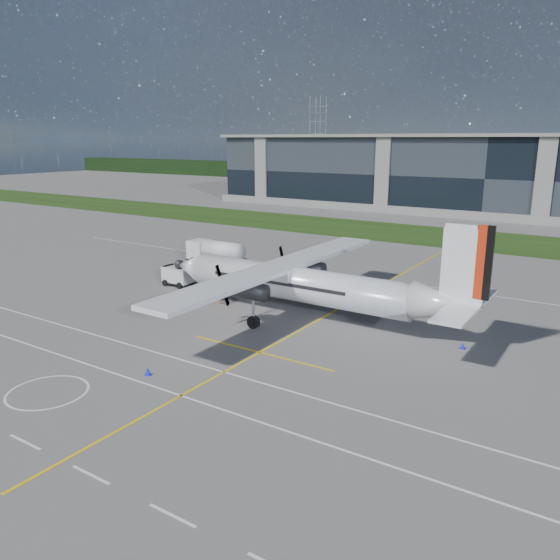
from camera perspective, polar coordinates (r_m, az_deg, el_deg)
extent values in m
plane|color=#575552|center=(80.39, 15.28, 3.53)|extent=(400.00, 400.00, 0.00)
cube|color=#1D370F|center=(87.93, 16.92, 4.34)|extent=(400.00, 18.00, 0.04)
cube|color=black|center=(118.02, 21.71, 10.06)|extent=(120.00, 20.00, 15.00)
cube|color=black|center=(177.36, 25.64, 9.37)|extent=(400.00, 6.00, 6.00)
cube|color=yellow|center=(52.02, 8.06, -1.94)|extent=(0.20, 70.00, 0.01)
cube|color=white|center=(35.20, -13.91, -10.46)|extent=(90.00, 0.15, 0.01)
imported|color=#F25907|center=(49.94, -6.43, -1.34)|extent=(0.90, 1.02, 2.09)
cone|color=#0C19D4|center=(41.57, 18.53, -6.49)|extent=(0.36, 0.36, 0.50)
cone|color=#0C19D4|center=(55.36, -8.20, -0.67)|extent=(0.36, 0.36, 0.50)
cone|color=#0C19D4|center=(52.58, -10.29, -1.57)|extent=(0.36, 0.36, 0.50)
cone|color=#0C19D4|center=(36.24, -13.64, -9.27)|extent=(0.36, 0.36, 0.50)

